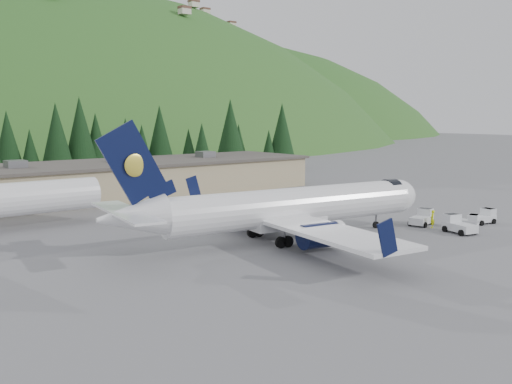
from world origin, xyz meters
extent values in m
plane|color=slate|center=(0.00, 0.00, 0.00)|extent=(600.00, 600.00, 0.00)
cylinder|color=white|center=(0.00, 0.00, 3.26)|extent=(27.12, 7.41, 3.61)
ellipsoid|color=white|center=(13.30, -1.92, 3.26)|extent=(5.16, 4.24, 3.61)
cylinder|color=black|center=(12.35, -1.78, 3.70)|extent=(1.75, 3.14, 2.98)
cone|color=white|center=(-16.15, 2.33, 3.65)|extent=(6.22, 4.39, 3.61)
cube|color=white|center=(-0.95, 0.14, 1.75)|extent=(8.04, 4.14, 0.96)
cube|color=white|center=(-1.90, 0.27, 2.30)|extent=(9.88, 33.06, 0.34)
cube|color=#091033|center=(-1.00, 16.63, 3.55)|extent=(1.95, 0.42, 2.76)
cube|color=#091033|center=(-5.65, -15.68, 3.55)|extent=(1.95, 0.42, 2.76)
cylinder|color=#091033|center=(-0.16, 5.65, 1.49)|extent=(4.31, 2.76, 2.21)
cylinder|color=white|center=(1.65, 5.39, 1.49)|extent=(0.90, 2.40, 2.34)
cube|color=white|center=(-0.16, 5.65, 2.02)|extent=(2.12, 0.54, 0.86)
cylinder|color=#091033|center=(-1.74, -5.37, 1.49)|extent=(4.31, 2.76, 2.21)
cylinder|color=white|center=(0.06, -5.63, 1.49)|extent=(0.90, 2.40, 2.34)
cube|color=white|center=(-1.74, -5.37, 2.02)|extent=(2.12, 0.54, 0.86)
cube|color=#091033|center=(-15.96, 2.30, 8.14)|extent=(5.92, 1.13, 7.05)
ellipsoid|color=gold|center=(-15.75, 2.46, 7.95)|extent=(1.91, 0.44, 1.90)
ellipsoid|color=gold|center=(-15.80, 2.08, 7.95)|extent=(1.91, 0.44, 1.90)
cube|color=#091033|center=(-13.49, 1.94, 5.65)|extent=(2.66, 0.62, 1.90)
cube|color=white|center=(-16.63, 2.40, 4.13)|extent=(4.18, 12.23, 0.21)
cylinder|color=slate|center=(10.45, -1.51, 0.86)|extent=(0.22, 0.22, 1.73)
cylinder|color=black|center=(10.45, -1.51, 0.36)|extent=(0.76, 0.37, 0.73)
cylinder|color=slate|center=(-2.48, 2.98, 0.96)|extent=(0.26, 0.26, 1.92)
cylinder|color=black|center=(-2.10, 2.92, 0.53)|extent=(1.09, 0.48, 1.06)
cylinder|color=black|center=(-2.86, 3.03, 0.53)|extent=(1.09, 0.48, 1.06)
cylinder|color=slate|center=(-3.22, -2.15, 0.96)|extent=(0.26, 0.26, 1.92)
cylinder|color=black|center=(-2.84, -2.21, 0.53)|extent=(1.09, 0.48, 1.06)
cylinder|color=black|center=(-3.60, -2.10, 0.53)|extent=(1.09, 0.48, 1.06)
cube|color=silver|center=(15.63, -3.57, 0.60)|extent=(3.55, 2.36, 0.76)
cube|color=silver|center=(16.69, -3.31, 1.25)|extent=(1.42, 1.74, 0.98)
cube|color=black|center=(16.69, -3.31, 1.68)|extent=(1.29, 1.60, 0.11)
cylinder|color=black|center=(16.48, -2.47, 0.30)|extent=(0.65, 0.38, 0.61)
cylinder|color=black|center=(16.89, -4.15, 0.30)|extent=(0.65, 0.38, 0.61)
cylinder|color=black|center=(14.37, -2.99, 0.30)|extent=(0.65, 0.38, 0.61)
cylinder|color=black|center=(14.79, -4.67, 0.30)|extent=(0.65, 0.38, 0.61)
cube|color=silver|center=(21.75, -7.22, 0.56)|extent=(3.25, 1.97, 0.71)
cube|color=silver|center=(22.75, -7.37, 1.17)|extent=(1.22, 1.56, 0.92)
cube|color=black|center=(22.75, -7.37, 1.58)|extent=(1.11, 1.45, 0.10)
cylinder|color=black|center=(22.88, -6.57, 0.28)|extent=(0.60, 0.31, 0.57)
cylinder|color=black|center=(22.63, -8.18, 0.28)|extent=(0.60, 0.31, 0.57)
cylinder|color=black|center=(20.87, -6.26, 0.28)|extent=(0.60, 0.31, 0.57)
cylinder|color=black|center=(20.62, -7.87, 0.28)|extent=(0.60, 0.31, 0.57)
cube|color=silver|center=(15.08, -8.60, 0.63)|extent=(2.47, 3.73, 0.80)
cube|color=silver|center=(15.35, -7.50, 1.31)|extent=(1.82, 1.49, 1.03)
cube|color=black|center=(15.35, -7.50, 1.77)|extent=(1.68, 1.35, 0.11)
cylinder|color=black|center=(14.47, -7.28, 0.32)|extent=(0.40, 0.68, 0.64)
cylinder|color=black|center=(16.24, -7.71, 0.32)|extent=(0.40, 0.68, 0.64)
cylinder|color=black|center=(13.92, -9.49, 0.32)|extent=(0.40, 0.68, 0.64)
cylinder|color=black|center=(15.70, -9.93, 0.32)|extent=(0.40, 0.68, 0.64)
cube|color=tan|center=(-5.00, 38.00, 2.40)|extent=(70.00, 16.00, 4.80)
cube|color=#47423D|center=(-5.00, 38.00, 4.95)|extent=(71.00, 17.00, 0.40)
cube|color=slate|center=(-15.00, 38.00, 5.60)|extent=(2.50, 2.50, 1.00)
cube|color=slate|center=(0.00, 38.00, 5.60)|extent=(2.50, 2.50, 1.00)
cube|color=slate|center=(15.00, 38.00, 5.60)|extent=(2.50, 2.50, 1.00)
cube|color=silver|center=(18.19, -7.22, 0.51)|extent=(2.32, 3.12, 0.65)
cube|color=silver|center=(18.53, -8.09, 1.08)|extent=(1.56, 1.34, 0.84)
cube|color=black|center=(18.53, -8.09, 1.45)|extent=(1.44, 1.22, 0.09)
cylinder|color=black|center=(19.23, -7.82, 0.26)|extent=(0.38, 0.56, 0.52)
cylinder|color=black|center=(17.83, -8.36, 0.26)|extent=(0.38, 0.56, 0.52)
cylinder|color=black|center=(18.55, -6.07, 0.26)|extent=(0.38, 0.56, 0.52)
cylinder|color=black|center=(17.16, -6.61, 0.26)|extent=(0.38, 0.56, 0.52)
imported|color=#DCE80B|center=(15.37, -5.13, 0.95)|extent=(0.82, 0.79, 1.90)
cone|color=black|center=(-7.86, 67.28, 7.34)|extent=(5.39, 5.39, 11.02)
cone|color=black|center=(-4.58, 65.40, 5.46)|extent=(4.01, 4.01, 8.20)
cone|color=black|center=(-0.26, 63.86, 8.18)|extent=(6.00, 6.00, 12.26)
cone|color=black|center=(4.68, 65.00, 8.87)|extent=(6.50, 6.50, 13.30)
cone|color=black|center=(7.98, 65.55, 7.14)|extent=(5.24, 5.24, 10.71)
cone|color=black|center=(12.37, 61.70, 6.58)|extent=(4.83, 4.83, 9.88)
cone|color=black|center=(18.52, 66.90, 5.78)|extent=(4.24, 4.24, 8.67)
cone|color=black|center=(22.66, 66.71, 8.05)|extent=(5.90, 5.90, 12.08)
cone|color=black|center=(25.94, 55.64, 5.99)|extent=(4.39, 4.39, 8.98)
cone|color=black|center=(29.28, 66.01, 5.20)|extent=(3.81, 3.81, 7.80)
cone|color=black|center=(35.15, 58.56, 8.81)|extent=(6.46, 6.46, 13.22)
cone|color=black|center=(39.38, 61.29, 5.76)|extent=(4.23, 4.23, 8.65)
cone|color=black|center=(43.48, 55.74, 5.05)|extent=(3.70, 3.70, 7.58)
cone|color=black|center=(46.79, 55.15, 8.36)|extent=(6.13, 6.13, 12.54)
ellipsoid|color=#1B5919|center=(40.00, 200.00, -85.00)|extent=(420.00, 300.00, 300.00)
ellipsoid|color=#1B5919|center=(160.00, 240.00, -85.00)|extent=(392.00, 280.00, 280.00)
camera|label=1|loc=(-37.10, -40.25, 12.04)|focal=40.00mm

